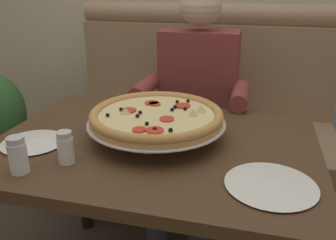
% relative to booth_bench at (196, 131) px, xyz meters
% --- Properties ---
extents(booth_bench, '(1.58, 0.78, 1.13)m').
position_rel_booth_bench_xyz_m(booth_bench, '(0.00, 0.00, 0.00)').
color(booth_bench, '#937556').
rests_on(booth_bench, ground_plane).
extents(dining_table, '(1.13, 0.81, 0.72)m').
position_rel_booth_bench_xyz_m(dining_table, '(0.00, -0.88, 0.23)').
color(dining_table, '#4C331E').
rests_on(dining_table, ground_plane).
extents(diner_main, '(0.54, 0.64, 1.27)m').
position_rel_booth_bench_xyz_m(diner_main, '(0.03, -0.27, 0.31)').
color(diner_main, '#2D3342').
rests_on(diner_main, ground_plane).
extents(pizza, '(0.49, 0.49, 0.12)m').
position_rel_booth_bench_xyz_m(pizza, '(0.00, -0.84, 0.40)').
color(pizza, silver).
rests_on(pizza, dining_table).
extents(shaker_oregano, '(0.05, 0.05, 0.11)m').
position_rel_booth_bench_xyz_m(shaker_oregano, '(-0.32, -1.18, 0.37)').
color(shaker_oregano, white).
rests_on(shaker_oregano, dining_table).
extents(shaker_pepper_flakes, '(0.05, 0.05, 0.10)m').
position_rel_booth_bench_xyz_m(shaker_pepper_flakes, '(-0.22, -1.09, 0.37)').
color(shaker_pepper_flakes, white).
rests_on(shaker_pepper_flakes, dining_table).
extents(plate_near_left, '(0.25, 0.25, 0.02)m').
position_rel_booth_bench_xyz_m(plate_near_left, '(0.40, -1.08, 0.33)').
color(plate_near_left, white).
rests_on(plate_near_left, dining_table).
extents(plate_near_right, '(0.22, 0.22, 0.02)m').
position_rel_booth_bench_xyz_m(plate_near_right, '(-0.40, -1.00, 0.33)').
color(plate_near_right, white).
rests_on(plate_near_right, dining_table).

